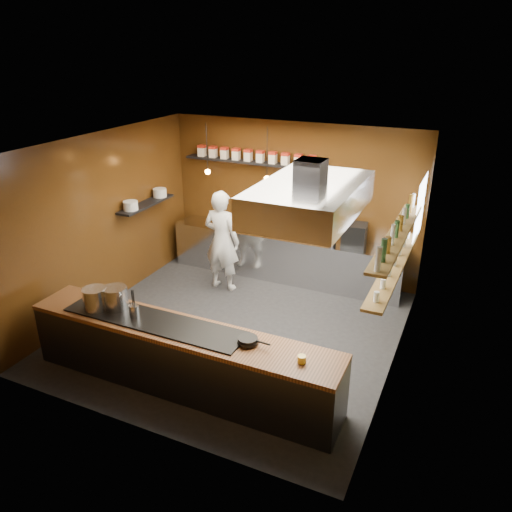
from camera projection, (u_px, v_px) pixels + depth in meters
The scene contains 26 objects.
floor at pixel (236, 329), 8.16m from camera, with size 5.00×5.00×0.00m, color black.
back_wall at pixel (292, 200), 9.65m from camera, with size 5.00×5.00×0.00m, color #341C09.
left_wall at pixel (104, 222), 8.52m from camera, with size 5.00×5.00×0.00m, color #341C09.
right_wall at pixel (402, 274), 6.61m from camera, with size 5.00×5.00×0.00m, color #474128.
ceiling at pixel (232, 145), 6.97m from camera, with size 5.00×5.00×0.00m, color silver.
window_pane at pixel (420, 209), 7.89m from camera, with size 1.00×1.00×0.00m, color white.
prep_counter at pixel (285, 256), 9.79m from camera, with size 4.60×0.65×0.90m, color silver.
pass_counter at pixel (181, 357), 6.64m from camera, with size 4.40×0.72×0.94m.
tin_shelf at pixel (247, 162), 9.60m from camera, with size 2.60×0.26×0.04m, color black.
plate_shelf at pixel (146, 204), 9.27m from camera, with size 0.30×1.40×0.04m, color black.
bottle_shelf_upper at pixel (397, 235), 6.75m from camera, with size 0.26×2.80×0.04m, color brown.
bottle_shelf_lower at pixel (394, 267), 6.94m from camera, with size 0.26×2.80×0.04m, color brown.
extractor_hood at pixel (309, 198), 6.34m from camera, with size 1.20×2.00×0.72m.
pendant_left at pixel (208, 169), 9.26m from camera, with size 0.10×0.10×0.95m.
pendant_right at pixel (267, 176), 8.80m from camera, with size 0.10×0.10×0.95m.
storage_tins at pixel (254, 156), 9.49m from camera, with size 2.43×0.13×0.22m.
plate_stacks at pixel (146, 199), 9.23m from camera, with size 0.26×1.16×0.16m.
bottles at pixel (399, 226), 6.70m from camera, with size 0.06×2.66×0.24m.
wine_glasses at pixel (394, 261), 6.91m from camera, with size 0.07×2.37×0.13m.
stockpot_large at pixel (95, 299), 6.82m from camera, with size 0.33×0.33×0.32m, color #B6B8BD.
stockpot_small at pixel (116, 298), 6.85m from camera, with size 0.34×0.34×0.31m, color #B1B3B8.
utensil_crock at pixel (134, 311), 6.66m from camera, with size 0.13×0.13×0.17m, color silver.
frying_pan at pixel (248, 340), 6.11m from camera, with size 0.44×0.27×0.07m.
butter_jar at pixel (302, 359), 5.75m from camera, with size 0.10×0.10×0.09m, color yellow.
espresso_machine at pixel (354, 235), 9.03m from camera, with size 0.42×0.40×0.42m, color black.
chef at pixel (222, 241), 9.19m from camera, with size 0.70×0.46×1.91m, color white.
Camera 1 is at (3.22, -6.24, 4.34)m, focal length 35.00 mm.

